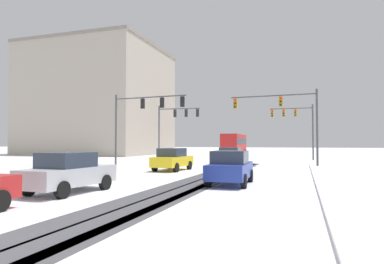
# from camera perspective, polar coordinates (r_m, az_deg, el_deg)

# --- Properties ---
(wheel_track_left_lane) EXTENTS (0.71, 30.24, 0.01)m
(wheel_track_left_lane) POSITION_cam_1_polar(r_m,az_deg,el_deg) (18.71, 4.82, -7.96)
(wheel_track_left_lane) COLOR #4C4C51
(wheel_track_left_lane) RESTS_ON ground
(wheel_track_right_lane) EXTENTS (1.05, 30.24, 0.01)m
(wheel_track_right_lane) POSITION_cam_1_polar(r_m,az_deg,el_deg) (19.11, 0.40, -7.83)
(wheel_track_right_lane) COLOR #4C4C51
(wheel_track_right_lane) RESTS_ON ground
(wheel_track_center) EXTENTS (1.14, 30.24, 0.01)m
(wheel_track_center) POSITION_cam_1_polar(r_m,az_deg,el_deg) (18.84, 3.27, -7.92)
(wheel_track_center) COLOR #4C4C51
(wheel_track_center) RESTS_ON ground
(sidewalk_kerb_right) EXTENTS (4.00, 30.24, 0.12)m
(sidewalk_kerb_right) POSITION_cam_1_polar(r_m,az_deg,el_deg) (17.04, 26.86, -8.17)
(sidewalk_kerb_right) COLOR white
(sidewalk_kerb_right) RESTS_ON ground
(traffic_signal_near_left) EXTENTS (7.20, 0.67, 6.50)m
(traffic_signal_near_left) POSITION_cam_1_polar(r_m,az_deg,el_deg) (31.01, -8.21, 3.40)
(traffic_signal_near_left) COLOR #47474C
(traffic_signal_near_left) RESTS_ON ground
(traffic_signal_far_right) EXTENTS (4.95, 0.39, 6.50)m
(traffic_signal_far_right) POSITION_cam_1_polar(r_m,az_deg,el_deg) (41.93, 16.97, 1.99)
(traffic_signal_far_right) COLOR #47474C
(traffic_signal_far_right) RESTS_ON ground
(traffic_signal_near_right) EXTENTS (7.36, 0.62, 6.50)m
(traffic_signal_near_right) POSITION_cam_1_polar(r_m,az_deg,el_deg) (30.15, 15.32, 3.36)
(traffic_signal_near_right) COLOR #47474C
(traffic_signal_near_right) RESTS_ON ground
(traffic_signal_far_left) EXTENTS (5.12, 0.73, 6.50)m
(traffic_signal_far_left) POSITION_cam_1_polar(r_m,az_deg,el_deg) (40.82, -2.87, 2.03)
(traffic_signal_far_left) COLOR #47474C
(traffic_signal_far_left) RESTS_ON ground
(car_white_lead) EXTENTS (1.98, 4.17, 1.62)m
(car_white_lead) POSITION_cam_1_polar(r_m,az_deg,el_deg) (28.99, 6.44, -4.17)
(car_white_lead) COLOR silver
(car_white_lead) RESTS_ON ground
(car_yellow_cab_second) EXTENTS (1.96, 4.17, 1.62)m
(car_yellow_cab_second) POSITION_cam_1_polar(r_m,az_deg,el_deg) (24.68, -3.29, -4.59)
(car_yellow_cab_second) COLOR yellow
(car_yellow_cab_second) RESTS_ON ground
(car_blue_third) EXTENTS (1.93, 4.15, 1.62)m
(car_blue_third) POSITION_cam_1_polar(r_m,az_deg,el_deg) (16.49, 6.46, -5.94)
(car_blue_third) COLOR #233899
(car_blue_third) RESTS_ON ground
(car_silver_fourth) EXTENTS (2.02, 4.19, 1.62)m
(car_silver_fourth) POSITION_cam_1_polar(r_m,az_deg,el_deg) (14.52, -20.00, -6.39)
(car_silver_fourth) COLOR #B7BABF
(car_silver_fourth) RESTS_ON ground
(bus_oncoming) EXTENTS (2.92, 11.07, 3.38)m
(bus_oncoming) POSITION_cam_1_polar(r_m,az_deg,el_deg) (55.34, 7.12, -1.85)
(bus_oncoming) COLOR #B21E1E
(bus_oncoming) RESTS_ON ground
(office_building_far_left_block) EXTENTS (21.68, 19.77, 18.89)m
(office_building_far_left_block) POSITION_cam_1_polar(r_m,az_deg,el_deg) (63.26, -15.23, 4.97)
(office_building_far_left_block) COLOR #A89E8E
(office_building_far_left_block) RESTS_ON ground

